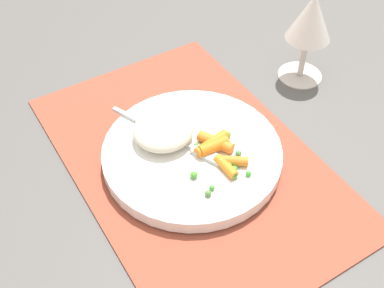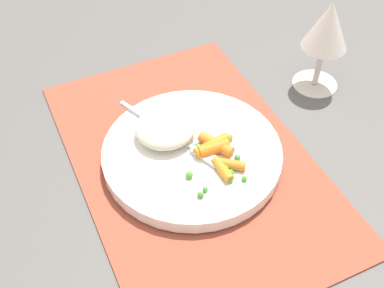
{
  "view_description": "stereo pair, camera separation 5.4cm",
  "coord_description": "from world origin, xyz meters",
  "px_view_note": "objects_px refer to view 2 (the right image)",
  "views": [
    {
      "loc": [
        0.39,
        -0.24,
        0.52
      ],
      "look_at": [
        0.0,
        0.0,
        0.04
      ],
      "focal_mm": 46.18,
      "sensor_mm": 36.0,
      "label": 1
    },
    {
      "loc": [
        0.42,
        -0.19,
        0.52
      ],
      "look_at": [
        0.0,
        0.0,
        0.04
      ],
      "focal_mm": 46.18,
      "sensor_mm": 36.0,
      "label": 2
    }
  ],
  "objects_px": {
    "plate": "(192,154)",
    "wine_glass": "(327,29)",
    "rice_mound": "(165,128)",
    "carrot_portion": "(217,151)",
    "fork": "(178,139)"
  },
  "relations": [
    {
      "from": "rice_mound",
      "to": "carrot_portion",
      "type": "relative_size",
      "value": 0.95
    },
    {
      "from": "carrot_portion",
      "to": "fork",
      "type": "bearing_deg",
      "value": -142.29
    },
    {
      "from": "carrot_portion",
      "to": "wine_glass",
      "type": "relative_size",
      "value": 0.59
    },
    {
      "from": "rice_mound",
      "to": "fork",
      "type": "distance_m",
      "value": 0.02
    },
    {
      "from": "rice_mound",
      "to": "wine_glass",
      "type": "distance_m",
      "value": 0.28
    },
    {
      "from": "rice_mound",
      "to": "wine_glass",
      "type": "height_order",
      "value": "wine_glass"
    },
    {
      "from": "carrot_portion",
      "to": "rice_mound",
      "type": "bearing_deg",
      "value": -142.24
    },
    {
      "from": "plate",
      "to": "carrot_portion",
      "type": "distance_m",
      "value": 0.04
    },
    {
      "from": "carrot_portion",
      "to": "fork",
      "type": "xyz_separation_m",
      "value": [
        -0.05,
        -0.04,
        -0.0
      ]
    },
    {
      "from": "plate",
      "to": "wine_glass",
      "type": "xyz_separation_m",
      "value": [
        -0.07,
        0.25,
        0.09
      ]
    },
    {
      "from": "plate",
      "to": "rice_mound",
      "type": "height_order",
      "value": "rice_mound"
    },
    {
      "from": "wine_glass",
      "to": "plate",
      "type": "bearing_deg",
      "value": -74.93
    },
    {
      "from": "fork",
      "to": "wine_glass",
      "type": "bearing_deg",
      "value": 99.61
    },
    {
      "from": "plate",
      "to": "rice_mound",
      "type": "distance_m",
      "value": 0.05
    },
    {
      "from": "rice_mound",
      "to": "carrot_portion",
      "type": "xyz_separation_m",
      "value": [
        0.06,
        0.05,
        -0.01
      ]
    }
  ]
}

